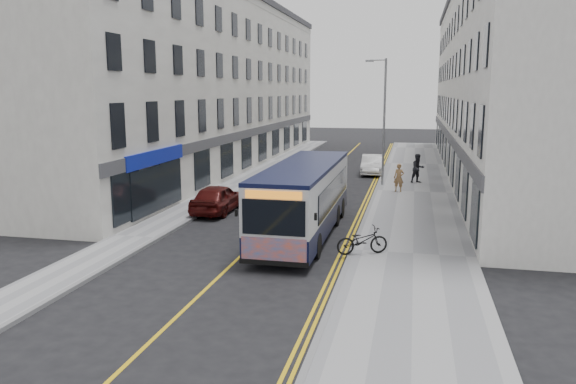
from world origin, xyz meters
The scene contains 17 objects.
ground centered at (0.00, 0.00, 0.00)m, with size 140.00×140.00×0.00m, color black.
pavement_east centered at (6.25, 12.00, 0.06)m, with size 4.50×64.00×0.12m, color gray.
pavement_west centered at (-5.00, 12.00, 0.06)m, with size 2.00×64.00×0.12m, color gray.
kerb_east centered at (4.00, 12.00, 0.07)m, with size 0.18×64.00×0.13m, color slate.
kerb_west centered at (-4.00, 12.00, 0.07)m, with size 0.18×64.00×0.13m, color slate.
road_centre_line centered at (0.00, 12.00, 0.00)m, with size 0.12×64.00×0.01m, color gold.
road_dbl_yellow_inner centered at (3.55, 12.00, 0.00)m, with size 0.10×64.00×0.01m, color gold.
road_dbl_yellow_outer centered at (3.75, 12.00, 0.00)m, with size 0.10×64.00×0.01m, color gold.
terrace_east centered at (11.50, 21.00, 6.50)m, with size 6.00×46.00×13.00m, color white.
terrace_west centered at (-9.00, 21.00, 6.50)m, with size 6.00×46.00×13.00m, color white.
streetlamp centered at (4.17, 14.00, 4.38)m, with size 1.32×0.18×8.00m.
city_bus centered at (1.71, 0.88, 1.67)m, with size 2.45×10.49×3.05m.
bicycle centered at (4.40, -1.73, 0.63)m, with size 0.68×1.94×1.02m, color black.
pedestrian_near centered at (5.33, 11.73, 0.96)m, with size 0.61×0.40×1.67m, color #966E44.
pedestrian_far centered at (6.44, 15.33, 1.06)m, with size 0.92×0.71×1.88m, color black.
car_white centered at (3.20, 19.37, 0.70)m, with size 1.48×4.24×1.40m, color silver.
car_maroon centered at (-3.40, 4.40, 0.72)m, with size 1.71×4.25×1.45m, color #440D0B.
Camera 1 is at (6.11, -21.77, 6.06)m, focal length 35.00 mm.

